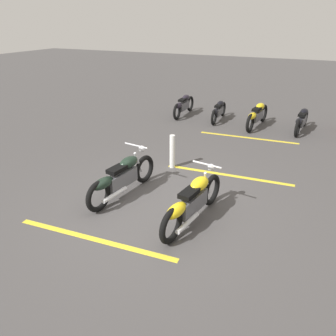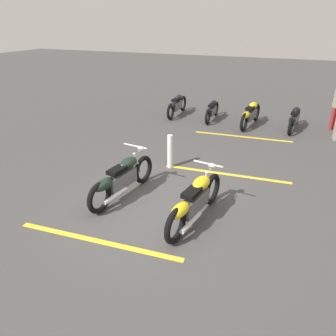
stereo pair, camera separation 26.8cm
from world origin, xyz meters
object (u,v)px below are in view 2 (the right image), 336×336
(motorcycle_row_right, at_px, (177,105))
(motorcycle_row_center, at_px, (212,110))
(motorcycle_row_left, at_px, (250,114))
(motorcycle_row_far_left, at_px, (294,119))
(motorcycle_dark_foreground, at_px, (121,178))
(bollard_post, at_px, (170,151))
(motorcycle_bright_foreground, at_px, (194,201))

(motorcycle_row_right, bearing_deg, motorcycle_row_center, -95.45)
(motorcycle_row_left, xyz_separation_m, motorcycle_row_right, (0.35, 2.99, -0.02))
(motorcycle_row_far_left, height_order, motorcycle_row_center, motorcycle_row_far_left)
(motorcycle_dark_foreground, relative_size, motorcycle_row_right, 1.06)
(motorcycle_row_far_left, distance_m, bollard_post, 5.40)
(motorcycle_dark_foreground, xyz_separation_m, motorcycle_row_right, (6.71, 1.29, -0.03))
(motorcycle_bright_foreground, height_order, motorcycle_dark_foreground, same)
(motorcycle_row_right, bearing_deg, bollard_post, -161.65)
(motorcycle_bright_foreground, height_order, bollard_post, motorcycle_bright_foreground)
(motorcycle_bright_foreground, bearing_deg, motorcycle_row_far_left, -3.33)
(motorcycle_row_center, xyz_separation_m, motorcycle_row_right, (0.13, 1.50, 0.04))
(motorcycle_row_center, distance_m, motorcycle_row_right, 1.51)
(motorcycle_dark_foreground, xyz_separation_m, bollard_post, (1.88, -0.37, -0.02))
(motorcycle_bright_foreground, height_order, motorcycle_row_far_left, motorcycle_bright_foreground)
(motorcycle_bright_foreground, relative_size, motorcycle_row_left, 1.02)
(motorcycle_dark_foreground, xyz_separation_m, motorcycle_row_center, (6.59, -0.21, -0.07))
(motorcycle_row_center, bearing_deg, motorcycle_bright_foreground, -168.83)
(motorcycle_row_far_left, distance_m, motorcycle_row_right, 4.50)
(motorcycle_row_right, bearing_deg, motorcycle_bright_foreground, -157.19)
(motorcycle_bright_foreground, bearing_deg, bollard_post, 40.82)
(motorcycle_bright_foreground, distance_m, motorcycle_dark_foreground, 1.80)
(motorcycle_row_left, bearing_deg, motorcycle_bright_foreground, -172.07)
(motorcycle_row_center, height_order, bollard_post, bollard_post)
(motorcycle_row_far_left, bearing_deg, motorcycle_row_right, 92.99)
(motorcycle_row_far_left, bearing_deg, motorcycle_dark_foreground, 159.63)
(motorcycle_dark_foreground, bearing_deg, motorcycle_row_right, 18.96)
(motorcycle_bright_foreground, distance_m, motorcycle_row_left, 6.69)
(bollard_post, bearing_deg, motorcycle_row_far_left, -31.58)
(motorcycle_row_left, relative_size, motorcycle_row_center, 1.14)
(motorcycle_row_left, relative_size, bollard_post, 2.43)
(motorcycle_row_left, bearing_deg, motorcycle_row_right, 90.64)
(motorcycle_row_center, xyz_separation_m, bollard_post, (-4.71, -0.16, 0.06))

